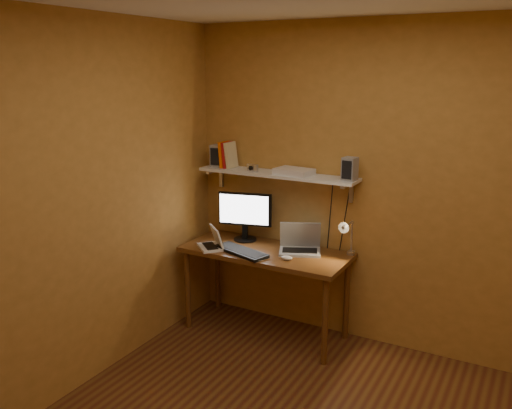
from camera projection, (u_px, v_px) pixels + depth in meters
The scene contains 14 objects.
room at pixel (306, 248), 2.87m from camera, with size 3.44×3.24×2.64m.
desk at pixel (266, 260), 4.54m from camera, with size 1.40×0.60×0.75m.
wall_shelf at pixel (277, 175), 4.53m from camera, with size 1.40×0.25×0.21m.
monitor at pixel (245, 214), 4.72m from camera, with size 0.46×0.24×0.43m.
laptop at pixel (300, 244), 4.47m from camera, with size 0.40×0.36×0.25m.
netbook at pixel (213, 242), 4.56m from camera, with size 0.30×0.30×0.18m.
keyboard at pixel (241, 251), 4.44m from camera, with size 0.50×0.17×0.03m, color black.
mouse at pixel (287, 258), 4.28m from camera, with size 0.09×0.06×0.03m, color white.
desk_lamp at pixel (347, 234), 4.26m from camera, with size 0.09×0.23×0.38m.
speaker_left at pixel (218, 156), 4.78m from camera, with size 0.11×0.11×0.19m, color gray.
speaker_right at pixel (350, 169), 4.19m from camera, with size 0.10×0.10×0.18m, color gray.
books at pixel (228, 155), 4.74m from camera, with size 0.12×0.16×0.23m.
shelf_camera at pixel (252, 168), 4.57m from camera, with size 0.11×0.06×0.06m.
router at pixel (294, 172), 4.44m from camera, with size 0.30×0.20×0.05m, color white.
Camera 1 is at (1.09, -2.51, 2.23)m, focal length 38.00 mm.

